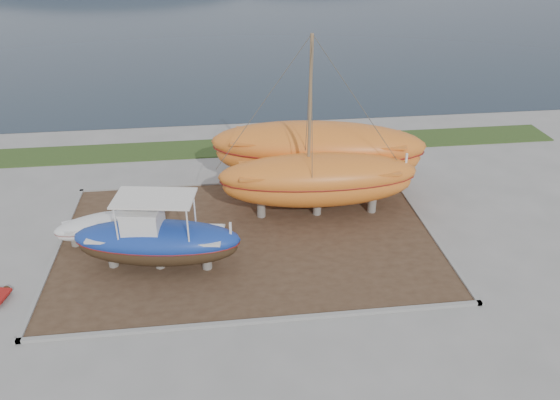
{
  "coord_description": "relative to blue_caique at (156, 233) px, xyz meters",
  "views": [
    {
      "loc": [
        -1.2,
        -18.63,
        14.58
      ],
      "look_at": [
        1.57,
        4.0,
        2.1
      ],
      "focal_mm": 35.0,
      "sensor_mm": 36.0,
      "label": 1
    }
  ],
  "objects": [
    {
      "name": "dirt_patch",
      "position": [
        4.12,
        1.89,
        -1.81
      ],
      "size": [
        18.0,
        12.0,
        0.06
      ],
      "primitive_type": "cube",
      "color": "#422D1E",
      "rests_on": "ground"
    },
    {
      "name": "grass_strip",
      "position": [
        4.12,
        13.39,
        -1.8
      ],
      "size": [
        44.0,
        3.0,
        0.08
      ],
      "primitive_type": "cube",
      "color": "#284219",
      "rests_on": "ground"
    },
    {
      "name": "ground",
      "position": [
        4.12,
        -2.11,
        -1.84
      ],
      "size": [
        140.0,
        140.0,
        0.0
      ],
      "primitive_type": "plane",
      "color": "gray",
      "rests_on": "ground"
    },
    {
      "name": "orange_sailboat",
      "position": [
        7.9,
        3.85,
        2.9
      ],
      "size": [
        10.32,
        3.38,
        9.36
      ],
      "primitive_type": null,
      "rotation": [
        0.0,
        0.0,
        -0.04
      ],
      "color": "orange",
      "rests_on": "dirt_patch"
    },
    {
      "name": "blue_caique",
      "position": [
        0.0,
        0.0,
        0.0
      ],
      "size": [
        7.68,
        3.47,
        3.57
      ],
      "primitive_type": null,
      "rotation": [
        0.0,
        0.0,
        -0.16
      ],
      "color": "#183999",
      "rests_on": "dirt_patch"
    },
    {
      "name": "curb_frame",
      "position": [
        4.12,
        1.89,
        -1.77
      ],
      "size": [
        18.6,
        12.6,
        0.15
      ],
      "primitive_type": null,
      "color": "gray",
      "rests_on": "ground"
    },
    {
      "name": "white_dinghy",
      "position": [
        -3.01,
        2.69,
        -1.16
      ],
      "size": [
        4.46,
        2.77,
        1.26
      ],
      "primitive_type": null,
      "rotation": [
        0.0,
        0.0,
        0.31
      ],
      "color": "white",
      "rests_on": "dirt_patch"
    },
    {
      "name": "orange_bare_hull",
      "position": [
        8.38,
        6.67,
        0.16
      ],
      "size": [
        12.33,
        5.71,
        3.89
      ],
      "primitive_type": null,
      "rotation": [
        0.0,
        0.0,
        -0.19
      ],
      "color": "orange",
      "rests_on": "dirt_patch"
    },
    {
      "name": "sea",
      "position": [
        4.12,
        67.89,
        -1.84
      ],
      "size": [
        260.0,
        100.0,
        0.04
      ],
      "primitive_type": null,
      "color": "#1B2936",
      "rests_on": "ground"
    }
  ]
}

